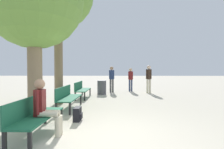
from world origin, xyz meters
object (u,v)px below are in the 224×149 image
object	(u,v)px
bench_row_0	(35,114)
bench_row_1	(67,96)
pedestrian_far	(149,77)
trash_bin	(102,87)
bench_row_2	(81,88)
backpack	(78,114)
tree_row_0	(34,0)
pedestrian_mid	(131,78)
pedestrian_near	(112,78)
person_seated	(45,106)

from	to	relation	value
bench_row_0	bench_row_1	bearing A→B (deg)	90.00
pedestrian_far	trash_bin	world-z (taller)	pedestrian_far
bench_row_2	bench_row_1	bearing A→B (deg)	-90.00
backpack	trash_bin	distance (m)	5.50
tree_row_0	bench_row_1	bearing A→B (deg)	61.29
pedestrian_mid	bench_row_0	bearing A→B (deg)	-109.28
bench_row_0	tree_row_0	distance (m)	3.46
pedestrian_near	pedestrian_far	xyz separation A→B (m)	(2.35, -0.36, 0.04)
bench_row_0	trash_bin	xyz separation A→B (m)	(0.96, 6.62, -0.07)
backpack	pedestrian_far	xyz separation A→B (m)	(3.17, 6.08, 0.81)
pedestrian_near	pedestrian_mid	size ratio (longest dim) A/B	1.06
bench_row_0	backpack	world-z (taller)	bench_row_0
pedestrian_far	pedestrian_near	bearing A→B (deg)	171.25
bench_row_0	pedestrian_mid	distance (m)	8.51
person_seated	trash_bin	bearing A→B (deg)	83.81
pedestrian_mid	pedestrian_far	bearing A→B (deg)	-37.07
backpack	pedestrian_near	xyz separation A→B (m)	(0.82, 6.44, 0.78)
bench_row_1	bench_row_0	bearing A→B (deg)	-90.00
bench_row_1	pedestrian_mid	xyz separation A→B (m)	(2.81, 5.39, 0.42)
bench_row_2	pedestrian_near	world-z (taller)	pedestrian_near
person_seated	bench_row_2	bearing A→B (deg)	92.60
person_seated	backpack	xyz separation A→B (m)	(0.47, 1.14, -0.48)
bench_row_1	pedestrian_near	world-z (taller)	pedestrian_near
bench_row_2	tree_row_0	size ratio (longest dim) A/B	0.36
pedestrian_mid	trash_bin	bearing A→B (deg)	-142.79
bench_row_1	pedestrian_mid	distance (m)	6.09
pedestrian_far	bench_row_2	bearing A→B (deg)	-153.41
pedestrian_near	pedestrian_far	bearing A→B (deg)	-8.75
tree_row_0	pedestrian_near	size ratio (longest dim) A/B	3.02
pedestrian_mid	bench_row_2	bearing A→B (deg)	-135.53
bench_row_1	pedestrian_near	distance (m)	5.19
person_seated	pedestrian_mid	xyz separation A→B (m)	(2.57, 8.03, 0.24)
bench_row_1	backpack	xyz separation A→B (m)	(0.71, -1.50, -0.30)
person_seated	bench_row_0	bearing A→B (deg)	177.84
bench_row_2	trash_bin	world-z (taller)	bench_row_2
bench_row_2	backpack	bearing A→B (deg)	-80.21
person_seated	pedestrian_near	world-z (taller)	pedestrian_near
person_seated	pedestrian_mid	distance (m)	8.44
bench_row_0	person_seated	world-z (taller)	person_seated
pedestrian_near	trash_bin	xyz separation A→B (m)	(-0.57, -0.95, -0.55)
backpack	pedestrian_near	bearing A→B (deg)	82.76
bench_row_2	tree_row_0	world-z (taller)	tree_row_0
bench_row_1	bench_row_2	world-z (taller)	same
pedestrian_mid	pedestrian_far	distance (m)	1.35
bench_row_2	pedestrian_mid	size ratio (longest dim) A/B	1.15
pedestrian_mid	trash_bin	distance (m)	2.37
bench_row_2	pedestrian_mid	bearing A→B (deg)	44.47
pedestrian_near	pedestrian_far	size ratio (longest dim) A/B	0.96
bench_row_2	bench_row_0	bearing A→B (deg)	-90.00
bench_row_0	trash_bin	size ratio (longest dim) A/B	2.19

